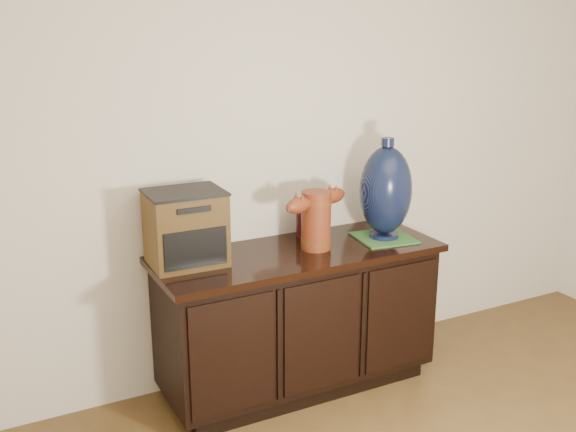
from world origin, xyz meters
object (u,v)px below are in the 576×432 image
tv_radio (186,228)px  lamp_base (386,191)px  sideboard (298,318)px  spray_can (302,220)px  terracotta_vessel (316,217)px

tv_radio → lamp_base: 1.06m
sideboard → spray_can: spray_can is taller
sideboard → spray_can: (0.13, 0.19, 0.46)m
sideboard → lamp_base: (0.49, -0.04, 0.63)m
sideboard → spray_can: bearing=56.7°
tv_radio → spray_can: bearing=11.2°
sideboard → terracotta_vessel: (0.09, -0.01, 0.54)m
sideboard → terracotta_vessel: terracotta_vessel is taller
lamp_base → terracotta_vessel: bearing=176.5°
tv_radio → terracotta_vessel: bearing=-6.6°
terracotta_vessel → tv_radio: (-0.65, 0.09, 0.01)m
sideboard → spray_can: size_ratio=8.16×
lamp_base → spray_can: lamp_base is taller
spray_can → sideboard: bearing=-123.3°
sideboard → tv_radio: size_ratio=4.07×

